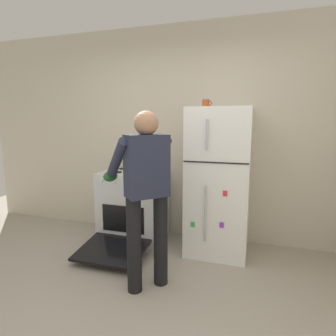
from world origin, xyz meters
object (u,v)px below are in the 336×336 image
at_px(stove_range, 134,207).
at_px(person_cook, 145,185).
at_px(coffee_mug, 206,104).
at_px(refrigerator, 219,181).
at_px(red_pot, 144,167).

relative_size(stove_range, person_cook, 0.76).
bearing_deg(stove_range, coffee_mug, 4.35).
bearing_deg(coffee_mug, person_cook, -109.69).
xyz_separation_m(person_cook, coffee_mug, (0.35, 0.99, 0.75)).
distance_m(refrigerator, stove_range, 1.14).
distance_m(person_cook, coffee_mug, 1.29).
xyz_separation_m(stove_range, person_cook, (0.54, -0.92, 0.52)).
height_order(stove_range, person_cook, person_cook).
xyz_separation_m(refrigerator, stove_range, (-1.07, -0.02, -0.39)).
relative_size(refrigerator, red_pot, 4.62).
height_order(refrigerator, stove_range, refrigerator).
bearing_deg(red_pot, refrigerator, 3.13).
bearing_deg(refrigerator, stove_range, -179.07).
xyz_separation_m(refrigerator, red_pot, (-0.91, -0.05, 0.13)).
bearing_deg(person_cook, coffee_mug, 70.31).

